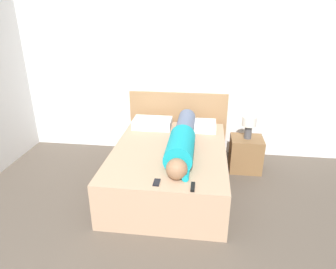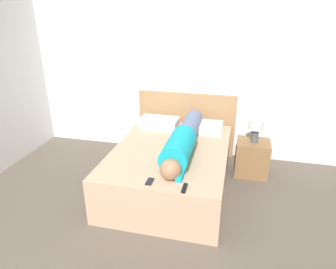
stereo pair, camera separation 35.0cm
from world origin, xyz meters
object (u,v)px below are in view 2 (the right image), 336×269
object	(u,v)px
table_lamp	(256,127)
pillow_second	(203,127)
pillow_near_headboard	(159,123)
bed	(171,168)
nightstand	(252,158)
tv_remote	(184,188)
cell_phone	(150,182)
person_lying	(183,141)

from	to	relation	value
table_lamp	pillow_second	distance (m)	0.72
pillow_near_headboard	pillow_second	xyz separation A→B (m)	(0.66, 0.00, -0.01)
bed	pillow_near_headboard	size ratio (longest dim) A/B	3.45
nightstand	table_lamp	world-z (taller)	table_lamp
pillow_near_headboard	tv_remote	world-z (taller)	pillow_near_headboard
tv_remote	cell_phone	world-z (taller)	tv_remote
nightstand	bed	bearing A→B (deg)	-149.83
person_lying	pillow_near_headboard	bearing A→B (deg)	124.12
nightstand	person_lying	size ratio (longest dim) A/B	0.29
cell_phone	tv_remote	bearing A→B (deg)	-7.10
person_lying	pillow_second	size ratio (longest dim) A/B	3.18
pillow_second	bed	bearing A→B (deg)	-114.84
pillow_near_headboard	tv_remote	bearing A→B (deg)	-66.50
pillow_near_headboard	cell_phone	distance (m)	1.53
bed	person_lying	xyz separation A→B (m)	(0.16, -0.04, 0.41)
person_lying	pillow_second	bearing A→B (deg)	77.80
bed	cell_phone	xyz separation A→B (m)	(-0.03, -0.81, 0.28)
bed	pillow_near_headboard	xyz separation A→B (m)	(-0.34, 0.69, 0.34)
person_lying	cell_phone	distance (m)	0.80
table_lamp	pillow_second	bearing A→B (deg)	172.45
bed	pillow_second	size ratio (longest dim) A/B	3.63
pillow_second	tv_remote	world-z (taller)	pillow_second
pillow_second	person_lying	bearing A→B (deg)	-102.20
person_lying	tv_remote	world-z (taller)	person_lying
pillow_second	nightstand	bearing A→B (deg)	-7.55
pillow_second	cell_phone	xyz separation A→B (m)	(-0.35, -1.50, -0.05)
person_lying	tv_remote	distance (m)	0.84
pillow_near_headboard	cell_phone	size ratio (longest dim) A/B	4.26
pillow_near_headboard	bed	bearing A→B (deg)	-64.01
cell_phone	nightstand	bearing A→B (deg)	53.07
pillow_near_headboard	person_lying	bearing A→B (deg)	-55.88
person_lying	pillow_second	world-z (taller)	person_lying
table_lamp	nightstand	bearing A→B (deg)	90.00
table_lamp	person_lying	world-z (taller)	person_lying
person_lying	tv_remote	xyz separation A→B (m)	(0.17, -0.81, -0.13)
nightstand	pillow_near_headboard	bearing A→B (deg)	176.07
bed	pillow_second	xyz separation A→B (m)	(0.32, 0.69, 0.33)
nightstand	tv_remote	bearing A→B (deg)	-115.51
person_lying	tv_remote	bearing A→B (deg)	-77.88
pillow_near_headboard	pillow_second	size ratio (longest dim) A/B	1.05
person_lying	pillow_near_headboard	world-z (taller)	person_lying
table_lamp	person_lying	distance (m)	1.08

